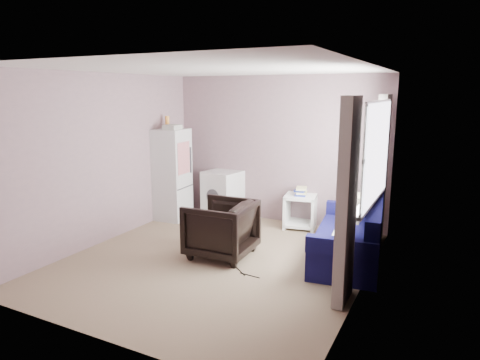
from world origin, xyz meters
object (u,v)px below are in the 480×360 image
object	(u,v)px
sofa	(352,239)
side_table	(300,209)
fridge	(171,174)
washing_machine	(223,193)
armchair	(221,226)

from	to	relation	value
sofa	side_table	bearing A→B (deg)	128.55
fridge	washing_machine	world-z (taller)	fridge
side_table	fridge	bearing A→B (deg)	-166.45
armchair	fridge	size ratio (longest dim) A/B	0.47
armchair	fridge	distance (m)	2.04
armchair	washing_machine	distance (m)	1.91
washing_machine	sofa	distance (m)	2.76
armchair	side_table	xyz separation A→B (m)	(0.57, 1.68, -0.10)
armchair	washing_machine	size ratio (longest dim) A/B	1.02
side_table	sofa	distance (m)	1.51
fridge	armchair	bearing A→B (deg)	-38.33
washing_machine	side_table	world-z (taller)	washing_machine
fridge	sofa	distance (m)	3.38
side_table	sofa	size ratio (longest dim) A/B	0.36
fridge	washing_machine	bearing A→B (deg)	32.28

